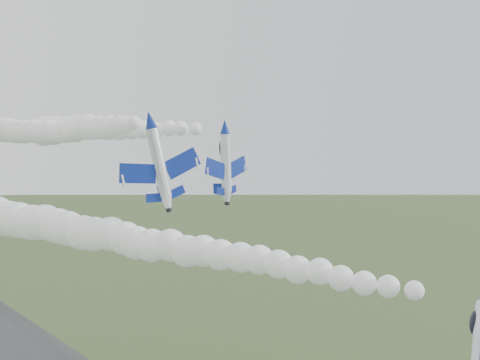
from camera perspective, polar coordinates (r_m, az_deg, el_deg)
The scene contains 5 objects.
smoke_trail_jet_lead at distance 65.83m, azimuth -11.57°, elevation -6.20°, with size 5.46×71.13×5.46m, color white, non-canonical shape.
jet_pair_left at distance 65.12m, azimuth -9.58°, elevation 6.39°, with size 10.33×12.49×3.62m.
smoke_trail_jet_pair_left at distance 97.12m, azimuth -16.94°, elevation 5.31°, with size 5.84×61.89×5.84m, color white, non-canonical shape.
jet_pair_right at distance 72.23m, azimuth -1.57°, elevation 5.72°, with size 9.77×11.31×2.88m.
smoke_trail_jet_pair_right at distance 99.60m, azimuth -19.90°, elevation 4.98°, with size 5.40×71.79×5.40m, color white, non-canonical shape.
Camera 1 is at (-34.32, -31.61, 39.55)m, focal length 40.00 mm.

